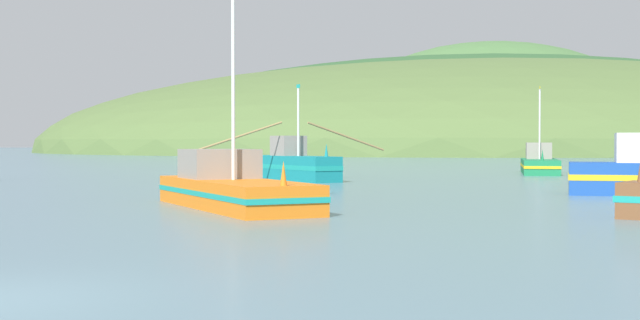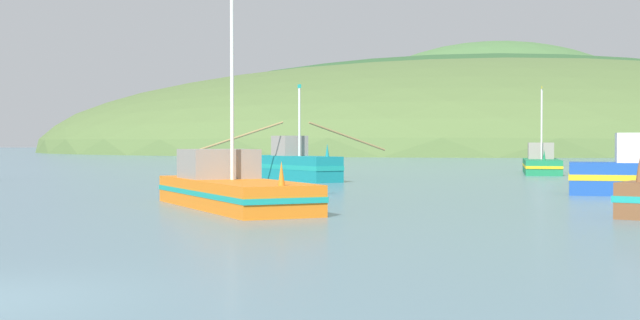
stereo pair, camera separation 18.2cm
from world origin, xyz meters
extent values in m
ellipsoid|color=#2D562D|center=(49.78, 216.83, 0.00)|extent=(197.42, 157.93, 47.34)
ellipsoid|color=#516B38|center=(43.66, 179.82, 0.00)|extent=(192.08, 153.66, 37.98)
ellipsoid|color=#47703D|center=(61.16, 256.61, 0.00)|extent=(107.82, 86.25, 64.63)
cube|color=orange|center=(2.08, 16.75, 0.46)|extent=(6.03, 9.27, 0.92)
cube|color=teal|center=(2.08, 16.75, 0.51)|extent=(6.09, 9.36, 0.17)
cone|color=orange|center=(3.78, 12.97, 1.27)|extent=(0.26, 0.26, 0.70)
cube|color=gray|center=(1.45, 18.14, 1.42)|extent=(3.01, 2.99, 0.99)
cylinder|color=silver|center=(2.04, 16.84, 4.15)|extent=(0.12, 0.12, 6.46)
cube|color=#147F84|center=(3.77, 37.30, 0.68)|extent=(5.12, 7.27, 1.37)
cube|color=teal|center=(3.77, 37.30, 0.75)|extent=(5.17, 7.34, 0.25)
cone|color=#147F84|center=(5.45, 34.34, 1.72)|extent=(0.27, 0.27, 0.70)
cube|color=gray|center=(3.38, 37.97, 1.93)|extent=(2.12, 2.21, 1.12)
cylinder|color=silver|center=(3.96, 36.97, 3.24)|extent=(0.12, 0.12, 3.74)
cube|color=teal|center=(3.96, 36.97, 5.23)|extent=(0.20, 0.33, 0.20)
cylinder|color=#997F4C|center=(6.72, 38.99, 2.45)|extent=(4.55, 2.67, 1.68)
cylinder|color=#997F4C|center=(0.81, 35.61, 2.45)|extent=(4.55, 2.67, 1.68)
cube|color=silver|center=(17.86, 23.51, 1.92)|extent=(2.18, 2.11, 1.20)
cube|color=#197A47|center=(20.15, 47.57, 0.48)|extent=(4.13, 9.28, 0.97)
cube|color=gold|center=(20.15, 47.57, 0.53)|extent=(4.17, 9.37, 0.17)
cone|color=#197A47|center=(19.28, 43.52, 1.32)|extent=(0.24, 0.24, 0.70)
cube|color=gray|center=(20.42, 48.78, 1.53)|extent=(2.06, 2.23, 1.12)
cylinder|color=silver|center=(20.15, 47.55, 3.33)|extent=(0.12, 0.12, 4.72)
cube|color=gold|center=(20.15, 47.55, 5.81)|extent=(0.11, 0.36, 0.20)
camera|label=1|loc=(4.46, -12.14, 2.18)|focal=49.85mm
camera|label=2|loc=(4.64, -12.14, 2.18)|focal=49.85mm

